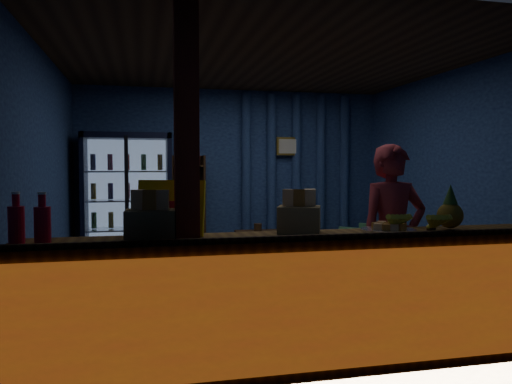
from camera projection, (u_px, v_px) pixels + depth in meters
The scene contains 18 objects.
ground at pixel (268, 296), 5.53m from camera, with size 4.60×4.60×0.00m, color #515154.
room_walls at pixel (268, 155), 5.45m from camera, with size 4.60×4.60×4.60m.
counter at pixel (332, 299), 3.65m from camera, with size 4.40×0.57×0.99m.
support_post at pixel (187, 188), 3.38m from camera, with size 0.16×0.16×2.60m, color maroon.
beverage_cooler at pixel (128, 202), 7.01m from camera, with size 1.20×0.62×1.90m.
bottle_shelf at pixel (188, 210), 7.34m from camera, with size 0.50×0.28×1.60m.
curtain_folds at pixel (296, 175), 7.77m from camera, with size 1.74×0.14×2.50m.
framed_picture at pixel (288, 146), 7.67m from camera, with size 0.36×0.04×0.28m.
shopkeeper at pixel (393, 239), 4.28m from camera, with size 0.60×0.39×1.64m, color maroon.
green_chair at pixel (369, 245), 7.22m from camera, with size 0.64×0.66×0.60m, color #4F9E62.
side_table at pixel (258, 251), 6.88m from camera, with size 0.63×0.47×0.66m.
yellow_sign at pixel (171, 208), 3.55m from camera, with size 0.50×0.28×0.40m.
soda_bottles at pixel (29, 223), 3.18m from camera, with size 0.27×0.18×0.33m.
snack_box_left at pixel (150, 223), 3.30m from camera, with size 0.34×0.29×0.34m.
snack_box_centre at pixel (299, 217), 3.70m from camera, with size 0.38×0.35×0.33m.
pastry_tray at pixel (388, 229), 3.76m from camera, with size 0.41×0.41×0.07m.
banana_bunches at pixel (415, 222), 3.69m from camera, with size 0.50×0.30×0.17m.
pineapple at pixel (450, 211), 3.89m from camera, with size 0.20×0.20×0.34m.
Camera 1 is at (-1.34, -5.30, 1.45)m, focal length 35.00 mm.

